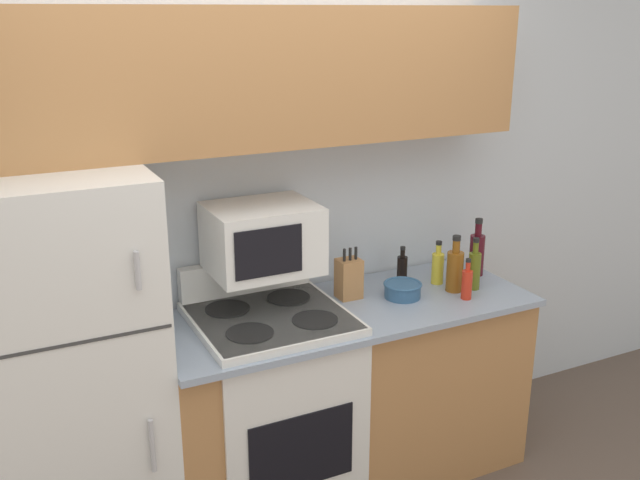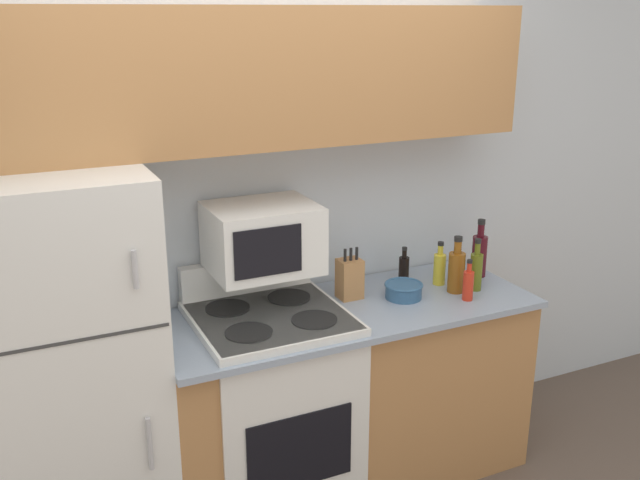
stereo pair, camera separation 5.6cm
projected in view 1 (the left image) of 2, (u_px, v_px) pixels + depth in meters
wall_back at (251, 221)px, 3.34m from camera, size 8.00×0.05×2.55m
lower_cabinets at (345, 393)px, 3.43m from camera, size 1.76×0.67×0.92m
refrigerator at (77, 379)px, 2.80m from camera, size 0.65×0.65×1.66m
upper_cabinets at (262, 77)px, 2.97m from camera, size 2.41×0.33×0.57m
stove at (272, 407)px, 3.25m from camera, size 0.66×0.66×1.11m
microwave at (262, 238)px, 3.12m from camera, size 0.47×0.38×0.30m
knife_block at (349, 278)px, 3.35m from camera, size 0.11×0.10×0.25m
bowl at (403, 289)px, 3.37m from camera, size 0.18×0.18×0.07m
bottle_wine_red at (477, 253)px, 3.64m from camera, size 0.08×0.08×0.30m
bottle_soy_sauce at (402, 267)px, 3.57m from camera, size 0.05×0.05×0.18m
bottle_hot_sauce at (467, 283)px, 3.34m from camera, size 0.05×0.05×0.20m
bottle_olive_oil at (474, 269)px, 3.46m from camera, size 0.06×0.06×0.26m
bottle_cooking_spray at (438, 267)px, 3.53m from camera, size 0.06×0.06×0.22m
bottle_whiskey at (455, 269)px, 3.43m from camera, size 0.08×0.08×0.28m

